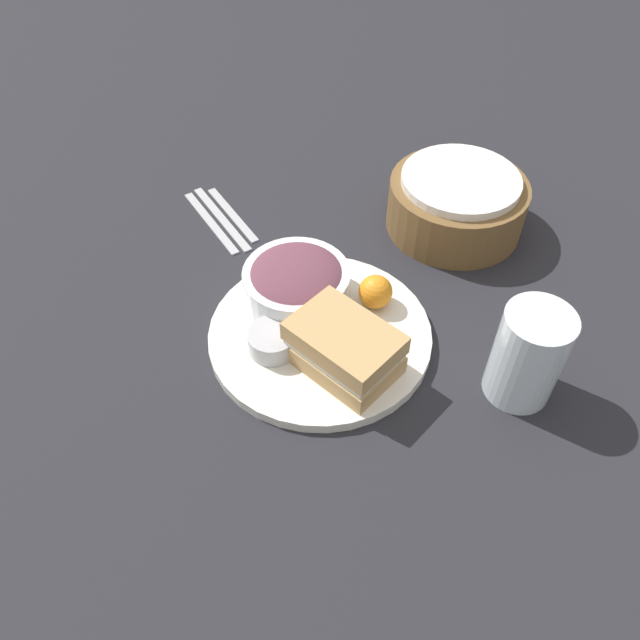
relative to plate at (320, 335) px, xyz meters
The scene contains 11 objects.
ground_plane 0.01m from the plate, ahead, with size 4.00×4.00×0.00m, color #232328.
plate is the anchor object (origin of this frame).
sandwich 0.07m from the plate, 20.69° to the right, with size 0.12×0.09×0.06m.
salad_bowl 0.07m from the plate, 159.57° to the left, with size 0.14×0.14×0.06m.
dressing_cup 0.07m from the plate, 112.02° to the right, with size 0.06×0.06×0.03m, color #B7B7BC.
orange_wedge 0.09m from the plate, 75.37° to the left, with size 0.04×0.04×0.04m, color orange.
drink_glass 0.25m from the plate, 23.33° to the left, with size 0.08×0.08×0.12m, color silver.
bread_basket 0.30m from the plate, 89.07° to the left, with size 0.20×0.20×0.09m.
fork 0.28m from the plate, 167.58° to the left, with size 0.16×0.01×0.01m, color #B2B2B7.
knife 0.28m from the plate, 163.89° to the left, with size 0.17×0.01×0.01m, color #B2B2B7.
spoon 0.28m from the plate, 160.19° to the left, with size 0.15×0.01×0.01m, color #B2B2B7.
Camera 1 is at (0.34, -0.38, 0.59)m, focal length 35.00 mm.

